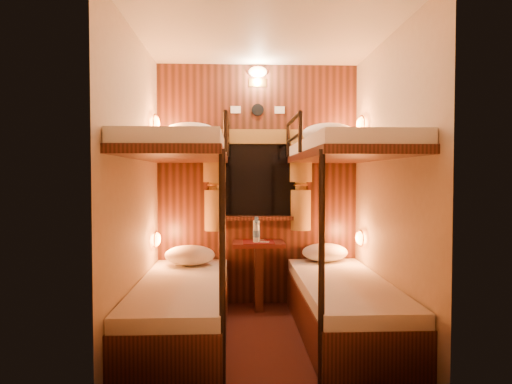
{
  "coord_description": "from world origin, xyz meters",
  "views": [
    {
      "loc": [
        -0.22,
        -3.55,
        1.29
      ],
      "look_at": [
        -0.05,
        0.15,
        1.16
      ],
      "focal_mm": 32.0,
      "sensor_mm": 36.0,
      "label": 1
    }
  ],
  "objects_px": {
    "bunk_right": "(343,266)",
    "bottle_left": "(256,233)",
    "bunk_left": "(182,268)",
    "bottle_right": "(256,231)",
    "table": "(258,266)"
  },
  "relations": [
    {
      "from": "bunk_right",
      "to": "bottle_left",
      "type": "distance_m",
      "value": 1.01
    },
    {
      "from": "bunk_left",
      "to": "bottle_left",
      "type": "xyz_separation_m",
      "value": [
        0.62,
        0.73,
        0.19
      ]
    },
    {
      "from": "bunk_left",
      "to": "bottle_left",
      "type": "relative_size",
      "value": 8.68
    },
    {
      "from": "bunk_left",
      "to": "bottle_right",
      "type": "distance_m",
      "value": 1.01
    },
    {
      "from": "bottle_right",
      "to": "table",
      "type": "bearing_deg",
      "value": 30.38
    },
    {
      "from": "bunk_right",
      "to": "table",
      "type": "bearing_deg",
      "value": 129.67
    },
    {
      "from": "bottle_left",
      "to": "bunk_right",
      "type": "bearing_deg",
      "value": -47.61
    },
    {
      "from": "bunk_right",
      "to": "bottle_right",
      "type": "xyz_separation_m",
      "value": [
        -0.67,
        0.77,
        0.2
      ]
    },
    {
      "from": "bunk_right",
      "to": "bottle_left",
      "type": "bearing_deg",
      "value": 132.39
    },
    {
      "from": "bunk_left",
      "to": "bottle_left",
      "type": "bearing_deg",
      "value": 49.62
    },
    {
      "from": "bunk_left",
      "to": "bottle_right",
      "type": "bearing_deg",
      "value": 50.79
    },
    {
      "from": "table",
      "to": "bottle_left",
      "type": "bearing_deg",
      "value": -116.3
    },
    {
      "from": "bunk_left",
      "to": "bunk_right",
      "type": "xyz_separation_m",
      "value": [
        1.3,
        0.0,
        0.0
      ]
    },
    {
      "from": "bottle_left",
      "to": "bottle_right",
      "type": "height_order",
      "value": "bottle_right"
    },
    {
      "from": "bunk_right",
      "to": "bottle_left",
      "type": "xyz_separation_m",
      "value": [
        -0.67,
        0.73,
        0.19
      ]
    }
  ]
}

